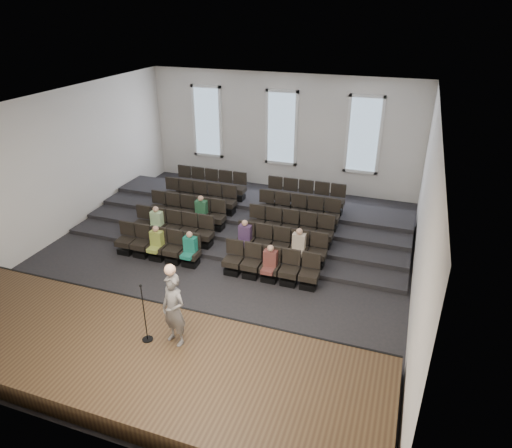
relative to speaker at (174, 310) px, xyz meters
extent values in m
plane|color=black|center=(-0.90, 4.52, -1.40)|extent=(14.00, 14.00, 0.00)
cube|color=white|center=(-0.90, 4.52, 3.61)|extent=(12.00, 14.00, 0.02)
cube|color=silver|center=(-0.90, 11.54, 1.10)|extent=(12.00, 0.04, 5.00)
cube|color=silver|center=(-0.90, -2.50, 1.10)|extent=(12.00, 0.04, 5.00)
cube|color=silver|center=(-6.92, 4.52, 1.10)|extent=(0.04, 14.00, 5.00)
cube|color=silver|center=(5.12, 4.52, 1.10)|extent=(0.04, 14.00, 5.00)
cube|color=#47341E|center=(-0.90, -0.58, -1.15)|extent=(11.80, 3.60, 0.50)
cube|color=black|center=(-0.90, 1.19, -1.15)|extent=(11.80, 0.06, 0.52)
cube|color=black|center=(-0.90, 6.84, -1.32)|extent=(11.80, 4.80, 0.15)
cube|color=black|center=(-0.90, 7.37, -1.25)|extent=(11.80, 3.75, 0.30)
cube|color=black|center=(-0.90, 7.89, -1.17)|extent=(11.80, 2.70, 0.45)
cube|color=black|center=(-0.90, 8.42, -1.10)|extent=(11.80, 1.65, 0.60)
cube|color=black|center=(-4.03, 3.92, -1.30)|extent=(0.47, 0.43, 0.20)
cube|color=black|center=(-4.03, 3.92, -0.99)|extent=(0.55, 0.50, 0.19)
cube|color=black|center=(-4.03, 4.13, -0.58)|extent=(0.55, 0.08, 0.50)
cube|color=black|center=(-3.43, 3.92, -1.30)|extent=(0.47, 0.43, 0.20)
cube|color=black|center=(-3.43, 3.92, -0.99)|extent=(0.55, 0.50, 0.19)
cube|color=black|center=(-3.43, 4.13, -0.58)|extent=(0.55, 0.08, 0.50)
cube|color=black|center=(-2.83, 3.92, -1.30)|extent=(0.47, 0.43, 0.20)
cube|color=black|center=(-2.83, 3.92, -0.99)|extent=(0.55, 0.50, 0.19)
cube|color=black|center=(-2.83, 4.13, -0.58)|extent=(0.55, 0.08, 0.50)
cube|color=black|center=(-2.23, 3.92, -1.30)|extent=(0.47, 0.43, 0.20)
cube|color=black|center=(-2.23, 3.92, -0.99)|extent=(0.55, 0.50, 0.19)
cube|color=black|center=(-2.23, 4.13, -0.58)|extent=(0.55, 0.08, 0.50)
cube|color=black|center=(-1.63, 3.92, -1.30)|extent=(0.47, 0.43, 0.20)
cube|color=black|center=(-1.63, 3.92, -0.99)|extent=(0.55, 0.50, 0.19)
cube|color=black|center=(-1.63, 4.13, -0.58)|extent=(0.55, 0.08, 0.50)
cube|color=black|center=(-0.18, 3.92, -1.30)|extent=(0.47, 0.43, 0.20)
cube|color=black|center=(-0.18, 3.92, -0.99)|extent=(0.55, 0.50, 0.19)
cube|color=black|center=(-0.18, 4.13, -0.58)|extent=(0.55, 0.08, 0.50)
cube|color=black|center=(0.42, 3.92, -1.30)|extent=(0.47, 0.43, 0.20)
cube|color=black|center=(0.42, 3.92, -0.99)|extent=(0.55, 0.50, 0.19)
cube|color=black|center=(0.42, 4.13, -0.58)|extent=(0.55, 0.08, 0.50)
cube|color=black|center=(1.02, 3.92, -1.30)|extent=(0.47, 0.43, 0.20)
cube|color=black|center=(1.02, 3.92, -0.99)|extent=(0.55, 0.50, 0.19)
cube|color=black|center=(1.02, 4.13, -0.58)|extent=(0.55, 0.08, 0.50)
cube|color=black|center=(1.62, 3.92, -1.30)|extent=(0.47, 0.43, 0.20)
cube|color=black|center=(1.62, 3.92, -0.99)|extent=(0.55, 0.50, 0.19)
cube|color=black|center=(1.62, 4.13, -0.58)|extent=(0.55, 0.08, 0.50)
cube|color=black|center=(2.22, 3.92, -1.30)|extent=(0.47, 0.43, 0.20)
cube|color=black|center=(2.22, 3.92, -0.99)|extent=(0.55, 0.50, 0.19)
cube|color=black|center=(2.22, 4.13, -0.58)|extent=(0.55, 0.08, 0.50)
cube|color=black|center=(-4.03, 4.97, -1.15)|extent=(0.47, 0.43, 0.20)
cube|color=black|center=(-4.03, 4.97, -0.84)|extent=(0.55, 0.50, 0.19)
cube|color=black|center=(-4.03, 5.18, -0.43)|extent=(0.55, 0.08, 0.50)
cube|color=black|center=(-3.43, 4.97, -1.15)|extent=(0.47, 0.43, 0.20)
cube|color=black|center=(-3.43, 4.97, -0.84)|extent=(0.55, 0.50, 0.19)
cube|color=black|center=(-3.43, 5.18, -0.43)|extent=(0.55, 0.08, 0.50)
cube|color=black|center=(-2.83, 4.97, -1.15)|extent=(0.47, 0.43, 0.20)
cube|color=black|center=(-2.83, 4.97, -0.84)|extent=(0.55, 0.50, 0.19)
cube|color=black|center=(-2.83, 5.18, -0.43)|extent=(0.55, 0.08, 0.50)
cube|color=black|center=(-2.23, 4.97, -1.15)|extent=(0.47, 0.43, 0.20)
cube|color=black|center=(-2.23, 4.97, -0.84)|extent=(0.55, 0.50, 0.19)
cube|color=black|center=(-2.23, 5.18, -0.43)|extent=(0.55, 0.08, 0.50)
cube|color=black|center=(-1.63, 4.97, -1.15)|extent=(0.47, 0.43, 0.20)
cube|color=black|center=(-1.63, 4.97, -0.84)|extent=(0.55, 0.50, 0.19)
cube|color=black|center=(-1.63, 5.18, -0.43)|extent=(0.55, 0.08, 0.50)
cube|color=black|center=(-0.18, 4.97, -1.15)|extent=(0.47, 0.43, 0.20)
cube|color=black|center=(-0.18, 4.97, -0.84)|extent=(0.55, 0.50, 0.19)
cube|color=black|center=(-0.18, 5.18, -0.43)|extent=(0.55, 0.08, 0.50)
cube|color=black|center=(0.42, 4.97, -1.15)|extent=(0.47, 0.43, 0.20)
cube|color=black|center=(0.42, 4.97, -0.84)|extent=(0.55, 0.50, 0.19)
cube|color=black|center=(0.42, 5.18, -0.43)|extent=(0.55, 0.08, 0.50)
cube|color=black|center=(1.02, 4.97, -1.15)|extent=(0.47, 0.43, 0.20)
cube|color=black|center=(1.02, 4.97, -0.84)|extent=(0.55, 0.50, 0.19)
cube|color=black|center=(1.02, 5.18, -0.43)|extent=(0.55, 0.08, 0.50)
cube|color=black|center=(1.62, 4.97, -1.15)|extent=(0.47, 0.43, 0.20)
cube|color=black|center=(1.62, 4.97, -0.84)|extent=(0.55, 0.50, 0.19)
cube|color=black|center=(1.62, 5.18, -0.43)|extent=(0.55, 0.08, 0.50)
cube|color=black|center=(2.22, 4.97, -1.15)|extent=(0.47, 0.43, 0.20)
cube|color=black|center=(2.22, 4.97, -0.84)|extent=(0.55, 0.50, 0.19)
cube|color=black|center=(2.22, 5.18, -0.43)|extent=(0.55, 0.08, 0.50)
cube|color=black|center=(-4.03, 6.02, -1.00)|extent=(0.47, 0.42, 0.20)
cube|color=black|center=(-4.03, 6.02, -0.69)|extent=(0.55, 0.50, 0.19)
cube|color=black|center=(-4.03, 6.23, -0.28)|extent=(0.55, 0.08, 0.50)
cube|color=black|center=(-3.43, 6.02, -1.00)|extent=(0.47, 0.42, 0.20)
cube|color=black|center=(-3.43, 6.02, -0.69)|extent=(0.55, 0.50, 0.19)
cube|color=black|center=(-3.43, 6.23, -0.28)|extent=(0.55, 0.08, 0.50)
cube|color=black|center=(-2.83, 6.02, -1.00)|extent=(0.47, 0.42, 0.20)
cube|color=black|center=(-2.83, 6.02, -0.69)|extent=(0.55, 0.50, 0.19)
cube|color=black|center=(-2.83, 6.23, -0.28)|extent=(0.55, 0.08, 0.50)
cube|color=black|center=(-2.23, 6.02, -1.00)|extent=(0.47, 0.42, 0.20)
cube|color=black|center=(-2.23, 6.02, -0.69)|extent=(0.55, 0.50, 0.19)
cube|color=black|center=(-2.23, 6.23, -0.28)|extent=(0.55, 0.08, 0.50)
cube|color=black|center=(-1.63, 6.02, -1.00)|extent=(0.47, 0.42, 0.20)
cube|color=black|center=(-1.63, 6.02, -0.69)|extent=(0.55, 0.50, 0.19)
cube|color=black|center=(-1.63, 6.23, -0.28)|extent=(0.55, 0.08, 0.50)
cube|color=black|center=(-0.18, 6.02, -1.00)|extent=(0.47, 0.42, 0.20)
cube|color=black|center=(-0.18, 6.02, -0.69)|extent=(0.55, 0.50, 0.19)
cube|color=black|center=(-0.18, 6.23, -0.28)|extent=(0.55, 0.08, 0.50)
cube|color=black|center=(0.42, 6.02, -1.00)|extent=(0.47, 0.42, 0.20)
cube|color=black|center=(0.42, 6.02, -0.69)|extent=(0.55, 0.50, 0.19)
cube|color=black|center=(0.42, 6.23, -0.28)|extent=(0.55, 0.08, 0.50)
cube|color=black|center=(1.02, 6.02, -1.00)|extent=(0.47, 0.42, 0.20)
cube|color=black|center=(1.02, 6.02, -0.69)|extent=(0.55, 0.50, 0.19)
cube|color=black|center=(1.02, 6.23, -0.28)|extent=(0.55, 0.08, 0.50)
cube|color=black|center=(1.62, 6.02, -1.00)|extent=(0.47, 0.42, 0.20)
cube|color=black|center=(1.62, 6.02, -0.69)|extent=(0.55, 0.50, 0.19)
cube|color=black|center=(1.62, 6.23, -0.28)|extent=(0.55, 0.08, 0.50)
cube|color=black|center=(2.22, 6.02, -1.00)|extent=(0.47, 0.42, 0.20)
cube|color=black|center=(2.22, 6.02, -0.69)|extent=(0.55, 0.50, 0.19)
cube|color=black|center=(2.22, 6.23, -0.28)|extent=(0.55, 0.08, 0.50)
cube|color=black|center=(-4.03, 7.07, -0.85)|extent=(0.47, 0.42, 0.20)
cube|color=black|center=(-4.03, 7.07, -0.54)|extent=(0.55, 0.50, 0.19)
cube|color=black|center=(-4.03, 7.28, -0.13)|extent=(0.55, 0.08, 0.50)
cube|color=black|center=(-3.43, 7.07, -0.85)|extent=(0.47, 0.42, 0.20)
cube|color=black|center=(-3.43, 7.07, -0.54)|extent=(0.55, 0.50, 0.19)
cube|color=black|center=(-3.43, 7.28, -0.13)|extent=(0.55, 0.08, 0.50)
cube|color=black|center=(-2.83, 7.07, -0.85)|extent=(0.47, 0.42, 0.20)
cube|color=black|center=(-2.83, 7.07, -0.54)|extent=(0.55, 0.50, 0.19)
cube|color=black|center=(-2.83, 7.28, -0.13)|extent=(0.55, 0.08, 0.50)
cube|color=black|center=(-2.23, 7.07, -0.85)|extent=(0.47, 0.42, 0.20)
cube|color=black|center=(-2.23, 7.07, -0.54)|extent=(0.55, 0.50, 0.19)
cube|color=black|center=(-2.23, 7.28, -0.13)|extent=(0.55, 0.08, 0.50)
cube|color=black|center=(-1.63, 7.07, -0.85)|extent=(0.47, 0.42, 0.20)
cube|color=black|center=(-1.63, 7.07, -0.54)|extent=(0.55, 0.50, 0.19)
cube|color=black|center=(-1.63, 7.28, -0.13)|extent=(0.55, 0.08, 0.50)
cube|color=black|center=(-0.18, 7.07, -0.85)|extent=(0.47, 0.42, 0.20)
cube|color=black|center=(-0.18, 7.07, -0.54)|extent=(0.55, 0.50, 0.19)
cube|color=black|center=(-0.18, 7.28, -0.13)|extent=(0.55, 0.08, 0.50)
cube|color=black|center=(0.42, 7.07, -0.85)|extent=(0.47, 0.42, 0.20)
cube|color=black|center=(0.42, 7.07, -0.54)|extent=(0.55, 0.50, 0.19)
cube|color=black|center=(0.42, 7.28, -0.13)|extent=(0.55, 0.08, 0.50)
cube|color=black|center=(1.02, 7.07, -0.85)|extent=(0.47, 0.42, 0.20)
cube|color=black|center=(1.02, 7.07, -0.54)|extent=(0.55, 0.50, 0.19)
cube|color=black|center=(1.02, 7.28, -0.13)|extent=(0.55, 0.08, 0.50)
cube|color=black|center=(1.62, 7.07, -0.85)|extent=(0.47, 0.42, 0.20)
cube|color=black|center=(1.62, 7.07, -0.54)|extent=(0.55, 0.50, 0.19)
cube|color=black|center=(1.62, 7.28, -0.13)|extent=(0.55, 0.08, 0.50)
cube|color=black|center=(2.22, 7.07, -0.85)|extent=(0.47, 0.42, 0.20)
cube|color=black|center=(2.22, 7.07, -0.54)|extent=(0.55, 0.50, 0.19)
cube|color=black|center=(2.22, 7.28, -0.13)|extent=(0.55, 0.08, 0.50)
cube|color=black|center=(-4.03, 8.12, -0.70)|extent=(0.47, 0.42, 0.20)
cube|color=black|center=(-4.03, 8.12, -0.39)|extent=(0.55, 0.50, 0.19)
cube|color=black|center=(-4.03, 8.33, 0.02)|extent=(0.55, 0.08, 0.50)
cube|color=black|center=(-3.43, 8.12, -0.70)|extent=(0.47, 0.42, 0.20)
cube|color=black|center=(-3.43, 8.12, -0.39)|extent=(0.55, 0.50, 0.19)
cube|color=black|center=(-3.43, 8.33, 0.02)|extent=(0.55, 0.08, 0.50)
cube|color=black|center=(-2.83, 8.12, -0.70)|extent=(0.47, 0.42, 0.20)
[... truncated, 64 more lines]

